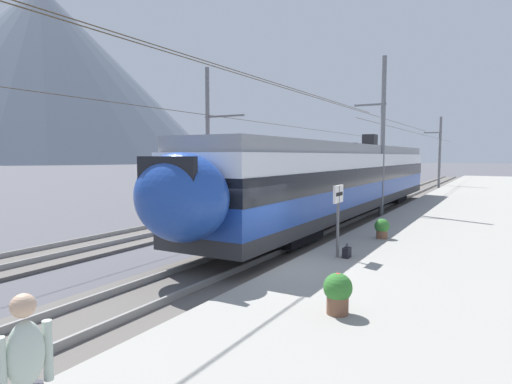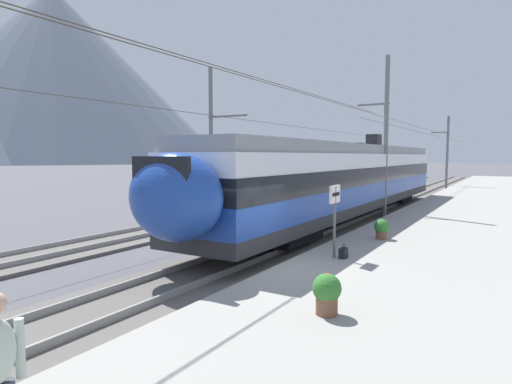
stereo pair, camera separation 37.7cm
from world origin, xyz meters
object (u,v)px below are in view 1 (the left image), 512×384
train_near_platform (345,177)px  catenary_mast_far_side (210,138)px  train_far_track (334,168)px  platform_sign (338,205)px  catenary_mast_east (439,151)px  potted_plant_platform_edge (382,227)px  passenger_walking (26,374)px  handbag_near_sign (347,252)px  catenary_mast_mid (381,136)px  potted_plant_by_shelter (338,291)px

train_near_platform → catenary_mast_far_side: 8.29m
train_far_track → platform_sign: size_ratio=15.92×
catenary_mast_east → potted_plant_platform_edge: catenary_mast_east is taller
platform_sign → catenary_mast_east: bearing=2.7°
catenary_mast_far_side → passenger_walking: (-18.37, -11.27, -2.98)m
catenary_mast_east → catenary_mast_far_side: catenary_mast_far_side is taller
catenary_mast_east → catenary_mast_far_side: (-25.20, 9.28, 0.59)m
passenger_walking → train_near_platform: bearing=9.8°
train_near_platform → handbag_near_sign: 9.88m
catenary_mast_mid → passenger_walking: (-20.66, -1.98, -3.00)m
catenary_mast_far_side → train_far_track: bearing=-8.3°
catenary_mast_far_side → potted_plant_platform_edge: 12.97m
platform_sign → handbag_near_sign: bearing=-71.1°
catenary_mast_mid → passenger_walking: bearing=-174.5°
platform_sign → handbag_near_sign: (0.09, -0.25, -1.38)m
catenary_mast_east → potted_plant_by_shelter: (-38.32, -3.10, -2.90)m
train_far_track → catenary_mast_mid: 14.71m
train_near_platform → platform_sign: 9.74m
platform_sign → passenger_walking: platform_sign is taller
train_far_track → catenary_mast_mid: catenary_mast_mid is taller
train_far_track → catenary_mast_mid: bearing=-150.7°
catenary_mast_east → potted_plant_platform_edge: 30.74m
catenary_mast_far_side → handbag_near_sign: size_ratio=109.53×
catenary_mast_east → platform_sign: size_ratio=22.23×
train_near_platform → catenary_mast_east: catenary_mast_east is taller
catenary_mast_mid → handbag_near_sign: catenary_mast_mid is taller
platform_sign → potted_plant_by_shelter: (-4.28, -1.50, -1.09)m
train_far_track → train_near_platform: bearing=-158.1°
passenger_walking → potted_plant_by_shelter: (5.26, -1.11, -0.51)m
platform_sign → potted_plant_platform_edge: 3.70m
train_far_track → passenger_walking: (-33.36, -9.09, -0.89)m
train_far_track → catenary_mast_far_side: 15.28m
train_near_platform → catenary_mast_far_side: catenary_mast_far_side is taller
catenary_mast_far_side → catenary_mast_mid: bearing=-76.2°
train_near_platform → potted_plant_platform_edge: 6.82m
potted_plant_platform_edge → train_far_track: bearing=24.2°
catenary_mast_far_side → passenger_walking: catenary_mast_far_side is taller
catenary_mast_east → platform_sign: 34.12m
train_far_track → passenger_walking: train_far_track is taller
train_far_track → potted_plant_by_shelter: train_far_track is taller
train_near_platform → catenary_mast_east: bearing=-2.9°
passenger_walking → catenary_mast_far_side: bearing=31.5°
catenary_mast_mid → catenary_mast_east: catenary_mast_mid is taller
passenger_walking → potted_plant_by_shelter: 5.40m
catenary_mast_east → passenger_walking: size_ratio=27.33×
catenary_mast_mid → potted_plant_by_shelter: catenary_mast_mid is taller
catenary_mast_mid → handbag_near_sign: 11.81m
catenary_mast_mid → potted_plant_by_shelter: (-15.40, -3.09, -3.51)m
passenger_walking → handbag_near_sign: (9.63, 0.14, -0.79)m
platform_sign → passenger_walking: 9.57m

